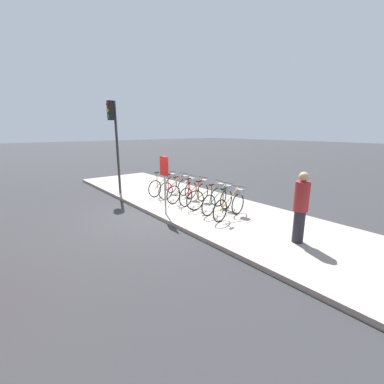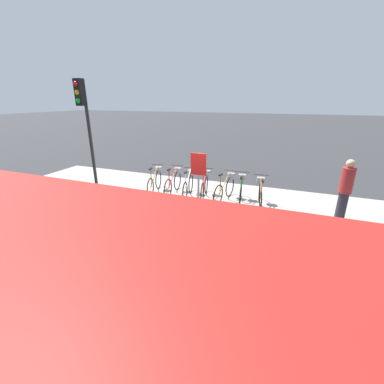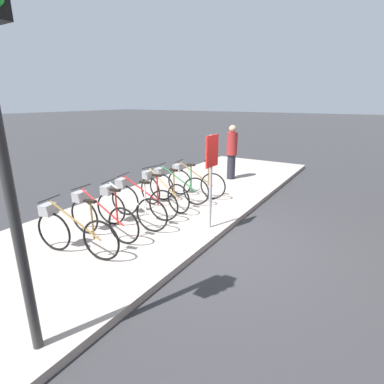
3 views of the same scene
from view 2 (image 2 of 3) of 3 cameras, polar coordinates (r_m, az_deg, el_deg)
name	(u,v)px [view 2 (image 2 of 3)]	position (r m, az deg, el deg)	size (l,w,h in m)	color
ground_plane	(186,223)	(7.44, -1.37, -6.82)	(120.00, 120.00, 0.00)	#2D2D30
sidewalk	(206,199)	(9.00, 3.16, -1.48)	(15.22, 3.72, 0.12)	#9E9389
parked_bicycle_0	(155,180)	(9.43, -8.18, 2.60)	(0.51, 1.62, 1.01)	black
parked_bicycle_1	(174,181)	(9.23, -4.08, 2.37)	(0.46, 1.65, 1.01)	black
parked_bicycle_2	(189,184)	(8.91, -0.77, 1.75)	(0.47, 1.63, 1.01)	black
parked_bicycle_3	(205,185)	(8.85, 2.87, 1.61)	(0.49, 1.63, 1.01)	black
parked_bicycle_4	(225,187)	(8.65, 7.45, 1.02)	(0.46, 1.63, 1.01)	black
parked_bicycle_5	(241,190)	(8.52, 10.84, 0.52)	(0.46, 1.64, 1.01)	black
parked_bicycle_6	(260,193)	(8.32, 14.94, -0.29)	(0.46, 1.64, 1.01)	black
pedestrian	(345,189)	(8.22, 30.92, 0.66)	(0.34, 0.34, 1.73)	#23232D
traffic_light	(85,117)	(8.73, -22.68, 15.11)	(0.24, 0.40, 3.79)	#2D2D2D
sign_post	(198,174)	(7.09, 1.43, 3.93)	(0.44, 0.07, 1.86)	#99999E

